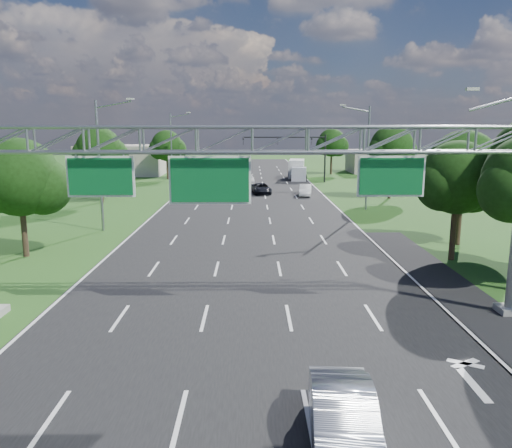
{
  "coord_description": "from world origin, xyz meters",
  "views": [
    {
      "loc": [
        0.23,
        -8.6,
        7.98
      ],
      "look_at": [
        0.42,
        13.63,
        3.68
      ],
      "focal_mm": 35.0,
      "sensor_mm": 36.0,
      "label": 1
    }
  ],
  "objects_px": {
    "traffic_signal": "(301,147)",
    "box_truck": "(297,170)",
    "silver_sedan": "(344,421)",
    "sign_gantry": "(254,155)"
  },
  "relations": [
    {
      "from": "traffic_signal",
      "to": "box_truck",
      "type": "height_order",
      "value": "traffic_signal"
    },
    {
      "from": "box_truck",
      "to": "silver_sedan",
      "type": "bearing_deg",
      "value": -86.92
    },
    {
      "from": "traffic_signal",
      "to": "silver_sedan",
      "type": "bearing_deg",
      "value": -94.55
    },
    {
      "from": "sign_gantry",
      "to": "silver_sedan",
      "type": "distance_m",
      "value": 11.35
    },
    {
      "from": "sign_gantry",
      "to": "silver_sedan",
      "type": "bearing_deg",
      "value": -76.71
    },
    {
      "from": "silver_sedan",
      "to": "box_truck",
      "type": "distance_m",
      "value": 67.47
    },
    {
      "from": "box_truck",
      "to": "traffic_signal",
      "type": "bearing_deg",
      "value": -81.59
    },
    {
      "from": "traffic_signal",
      "to": "silver_sedan",
      "type": "distance_m",
      "value": 62.65
    },
    {
      "from": "traffic_signal",
      "to": "box_truck",
      "type": "xyz_separation_m",
      "value": [
        -0.11,
        5.0,
        -3.73
      ]
    },
    {
      "from": "traffic_signal",
      "to": "silver_sedan",
      "type": "xyz_separation_m",
      "value": [
        -4.95,
        -62.3,
        -4.41
      ]
    }
  ]
}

